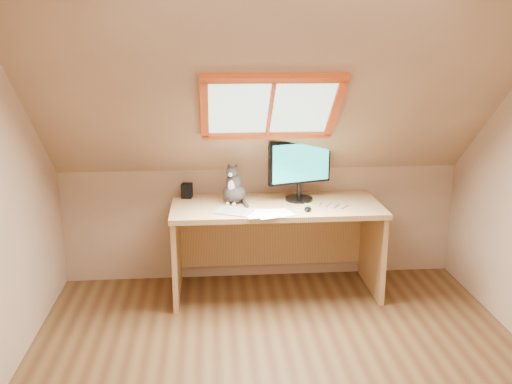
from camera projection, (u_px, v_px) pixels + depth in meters
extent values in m
cube|color=tan|center=(377.00, 380.00, 1.58)|extent=(3.50, 0.02, 2.40)
cube|color=tan|center=(261.00, 223.00, 5.13)|extent=(3.50, 0.02, 1.00)
cube|color=tan|center=(271.00, 98.00, 4.07)|extent=(3.50, 1.56, 1.41)
cube|color=#B2E0CC|center=(270.00, 106.00, 4.16)|extent=(0.90, 0.53, 0.48)
cube|color=#E14C15|center=(270.00, 106.00, 4.16)|extent=(1.02, 0.64, 0.59)
cube|color=tan|center=(276.00, 206.00, 4.71)|extent=(1.73, 0.75, 0.04)
cube|color=tan|center=(177.00, 254.00, 4.75)|extent=(0.04, 0.68, 0.74)
cube|color=tan|center=(372.00, 248.00, 4.88)|extent=(0.04, 0.68, 0.74)
cube|color=tan|center=(271.00, 237.00, 5.15)|extent=(1.63, 0.03, 0.52)
cylinder|color=black|center=(299.00, 199.00, 4.81)|extent=(0.23, 0.23, 0.02)
cylinder|color=black|center=(299.00, 190.00, 4.79)|extent=(0.04, 0.04, 0.13)
cube|color=black|center=(300.00, 162.00, 4.73)|extent=(0.54, 0.20, 0.36)
cube|color=#0D91CE|center=(301.00, 163.00, 4.70)|extent=(0.49, 0.16, 0.32)
ellipsoid|color=#393532|center=(234.00, 193.00, 4.72)|extent=(0.25, 0.28, 0.16)
ellipsoid|color=#393532|center=(233.00, 182.00, 4.69)|extent=(0.16, 0.16, 0.17)
ellipsoid|color=silver|center=(231.00, 186.00, 4.64)|extent=(0.07, 0.05, 0.10)
ellipsoid|color=#393532|center=(232.00, 172.00, 4.62)|extent=(0.12, 0.12, 0.09)
sphere|color=silver|center=(230.00, 175.00, 4.59)|extent=(0.04, 0.04, 0.04)
cone|color=#393532|center=(229.00, 166.00, 4.64)|extent=(0.05, 0.06, 0.06)
cone|color=#393532|center=(236.00, 166.00, 4.62)|extent=(0.06, 0.05, 0.06)
cube|color=black|center=(187.00, 191.00, 4.87)|extent=(0.10, 0.10, 0.13)
cube|color=#B2B2B7|center=(234.00, 212.00, 4.47)|extent=(0.34, 0.30, 0.01)
ellipsoid|color=black|center=(308.00, 209.00, 4.51)|extent=(0.09, 0.11, 0.03)
cube|color=white|center=(262.00, 214.00, 4.44)|extent=(0.33, 0.27, 0.00)
cube|color=white|center=(262.00, 213.00, 4.44)|extent=(0.32, 0.24, 0.00)
cube|color=white|center=(262.00, 213.00, 4.44)|extent=(0.35, 0.30, 0.00)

